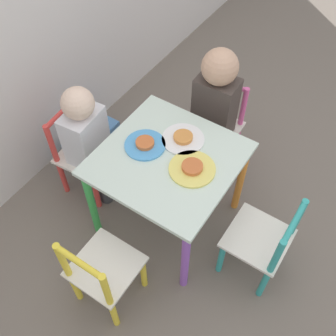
{
  "coord_description": "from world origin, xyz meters",
  "views": [
    {
      "loc": [
        -0.9,
        -0.59,
        1.77
      ],
      "look_at": [
        0.0,
        0.0,
        0.42
      ],
      "focal_mm": 42.0,
      "sensor_mm": 36.0,
      "label": 1
    }
  ],
  "objects_px": {
    "chair_red": "(83,154)",
    "plate_right": "(183,139)",
    "kids_table": "(168,168)",
    "plate_back": "(145,144)",
    "storage_bin": "(92,139)",
    "plate_front": "(192,168)",
    "child_right": "(214,104)",
    "chair_yellow": "(103,272)",
    "chair_pink": "(215,127)",
    "chair_teal": "(262,242)",
    "child_back": "(89,137)"
  },
  "relations": [
    {
      "from": "chair_red",
      "to": "storage_bin",
      "type": "relative_size",
      "value": 1.52
    },
    {
      "from": "chair_teal",
      "to": "storage_bin",
      "type": "distance_m",
      "value": 1.17
    },
    {
      "from": "plate_front",
      "to": "storage_bin",
      "type": "relative_size",
      "value": 0.6
    },
    {
      "from": "child_right",
      "to": "plate_front",
      "type": "relative_size",
      "value": 3.85
    },
    {
      "from": "storage_bin",
      "to": "child_right",
      "type": "bearing_deg",
      "value": -67.57
    },
    {
      "from": "plate_right",
      "to": "plate_front",
      "type": "bearing_deg",
      "value": -135.0
    },
    {
      "from": "chair_pink",
      "to": "chair_yellow",
      "type": "bearing_deg",
      "value": -90.75
    },
    {
      "from": "chair_pink",
      "to": "storage_bin",
      "type": "xyz_separation_m",
      "value": [
        -0.32,
        0.64,
        -0.19
      ]
    },
    {
      "from": "child_right",
      "to": "storage_bin",
      "type": "distance_m",
      "value": 0.8
    },
    {
      "from": "chair_yellow",
      "to": "chair_pink",
      "type": "bearing_deg",
      "value": -89.25
    },
    {
      "from": "kids_table",
      "to": "child_back",
      "type": "bearing_deg",
      "value": 95.54
    },
    {
      "from": "chair_pink",
      "to": "chair_teal",
      "type": "bearing_deg",
      "value": -46.07
    },
    {
      "from": "chair_teal",
      "to": "plate_right",
      "type": "relative_size",
      "value": 2.64
    },
    {
      "from": "chair_pink",
      "to": "plate_front",
      "type": "xyz_separation_m",
      "value": [
        -0.49,
        -0.14,
        0.26
      ]
    },
    {
      "from": "plate_right",
      "to": "storage_bin",
      "type": "xyz_separation_m",
      "value": [
        0.05,
        0.65,
        -0.44
      ]
    },
    {
      "from": "child_right",
      "to": "storage_bin",
      "type": "relative_size",
      "value": 2.29
    },
    {
      "from": "storage_bin",
      "to": "plate_front",
      "type": "bearing_deg",
      "value": -102.37
    },
    {
      "from": "child_right",
      "to": "chair_teal",
      "type": "bearing_deg",
      "value": -42.56
    },
    {
      "from": "chair_teal",
      "to": "chair_yellow",
      "type": "xyz_separation_m",
      "value": [
        -0.49,
        0.49,
        0.0
      ]
    },
    {
      "from": "chair_pink",
      "to": "chair_yellow",
      "type": "distance_m",
      "value": 0.98
    },
    {
      "from": "chair_pink",
      "to": "child_right",
      "type": "xyz_separation_m",
      "value": [
        -0.06,
        -0.0,
        0.21
      ]
    },
    {
      "from": "chair_pink",
      "to": "plate_back",
      "type": "distance_m",
      "value": 0.56
    },
    {
      "from": "plate_right",
      "to": "plate_front",
      "type": "xyz_separation_m",
      "value": [
        -0.12,
        -0.12,
        0.0
      ]
    },
    {
      "from": "storage_bin",
      "to": "child_back",
      "type": "bearing_deg",
      "value": -133.18
    },
    {
      "from": "chair_red",
      "to": "child_back",
      "type": "xyz_separation_m",
      "value": [
        0.01,
        -0.06,
        0.16
      ]
    },
    {
      "from": "kids_table",
      "to": "chair_red",
      "type": "height_order",
      "value": "chair_red"
    },
    {
      "from": "chair_yellow",
      "to": "child_right",
      "type": "xyz_separation_m",
      "value": [
        0.92,
        0.02,
        0.21
      ]
    },
    {
      "from": "chair_red",
      "to": "storage_bin",
      "type": "distance_m",
      "value": 0.33
    },
    {
      "from": "chair_red",
      "to": "chair_teal",
      "type": "xyz_separation_m",
      "value": [
        0.04,
        -0.98,
        0.0
      ]
    },
    {
      "from": "child_right",
      "to": "plate_right",
      "type": "xyz_separation_m",
      "value": [
        -0.31,
        -0.01,
        0.04
      ]
    },
    {
      "from": "chair_red",
      "to": "plate_right",
      "type": "bearing_deg",
      "value": -76.62
    },
    {
      "from": "plate_back",
      "to": "chair_pink",
      "type": "bearing_deg",
      "value": -11.98
    },
    {
      "from": "plate_back",
      "to": "plate_right",
      "type": "bearing_deg",
      "value": -45.0
    },
    {
      "from": "plate_back",
      "to": "kids_table",
      "type": "bearing_deg",
      "value": -90.0
    },
    {
      "from": "kids_table",
      "to": "plate_back",
      "type": "bearing_deg",
      "value": 90.0
    },
    {
      "from": "chair_teal",
      "to": "chair_yellow",
      "type": "distance_m",
      "value": 0.69
    },
    {
      "from": "plate_front",
      "to": "storage_bin",
      "type": "height_order",
      "value": "plate_front"
    },
    {
      "from": "kids_table",
      "to": "chair_pink",
      "type": "relative_size",
      "value": 1.16
    },
    {
      "from": "chair_pink",
      "to": "chair_yellow",
      "type": "height_order",
      "value": "same"
    },
    {
      "from": "kids_table",
      "to": "plate_back",
      "type": "relative_size",
      "value": 3.2
    },
    {
      "from": "chair_red",
      "to": "chair_pink",
      "type": "bearing_deg",
      "value": -46.84
    },
    {
      "from": "chair_red",
      "to": "plate_right",
      "type": "xyz_separation_m",
      "value": [
        0.17,
        -0.49,
        0.26
      ]
    },
    {
      "from": "chair_yellow",
      "to": "plate_front",
      "type": "relative_size",
      "value": 2.55
    },
    {
      "from": "chair_teal",
      "to": "chair_yellow",
      "type": "height_order",
      "value": "same"
    },
    {
      "from": "kids_table",
      "to": "plate_right",
      "type": "xyz_separation_m",
      "value": [
        0.12,
        0.0,
        0.08
      ]
    },
    {
      "from": "plate_back",
      "to": "storage_bin",
      "type": "bearing_deg",
      "value": 72.33
    },
    {
      "from": "child_back",
      "to": "chair_teal",
      "type": "bearing_deg",
      "value": -93.11
    },
    {
      "from": "child_back",
      "to": "storage_bin",
      "type": "bearing_deg",
      "value": 41.28
    },
    {
      "from": "storage_bin",
      "to": "chair_pink",
      "type": "bearing_deg",
      "value": -63.13
    },
    {
      "from": "chair_pink",
      "to": "child_back",
      "type": "height_order",
      "value": "child_back"
    }
  ]
}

